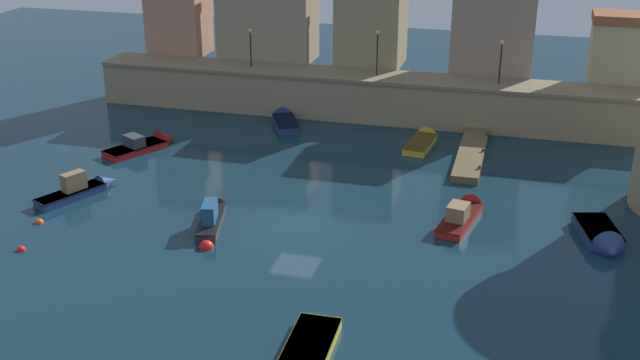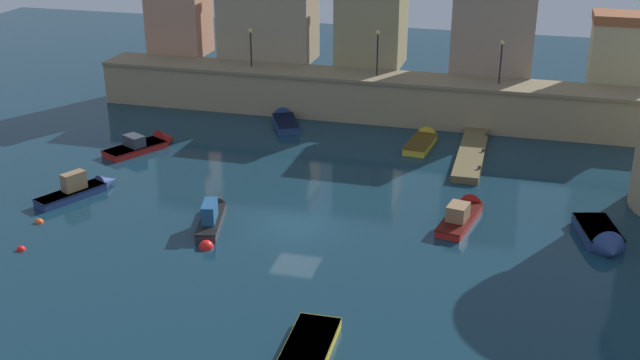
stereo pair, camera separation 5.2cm
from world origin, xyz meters
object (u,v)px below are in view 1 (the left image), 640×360
Objects in this scene: quay_lamp_2 at (501,55)px; moored_boat_2 at (423,140)px; moored_boat_4 at (602,238)px; mooring_buoy_2 at (21,250)px; moored_boat_1 at (284,120)px; moored_boat_6 at (147,144)px; quay_lamp_0 at (250,41)px; mooring_buoy_0 at (39,223)px; quay_lamp_1 at (377,46)px; moored_boat_0 at (82,188)px; mooring_buoy_1 at (206,247)px; moored_boat_7 at (464,212)px; moored_boat_3 at (213,214)px.

quay_lamp_2 is 8.63m from moored_boat_2.
quay_lamp_2 is 20.00m from moored_boat_4.
moored_boat_2 is at bearing -152.73° from moored_boat_4.
moored_boat_2 is 10.98× the size of mooring_buoy_2.
moored_boat_1 reaches higher than moored_boat_2.
moored_boat_1 is 0.86× the size of moored_boat_6.
moored_boat_2 is (14.63, -4.92, -5.19)m from quay_lamp_0.
moored_boat_6 is 11.52× the size of mooring_buoy_0.
quay_lamp_1 is (10.16, 0.00, 0.24)m from quay_lamp_0.
moored_boat_6 reaches higher than moored_boat_1.
moored_boat_0 is at bearing 128.50° from moored_boat_1.
moored_boat_6 is 12.04× the size of mooring_buoy_2.
moored_boat_6 is (-29.91, 7.20, -0.03)m from moored_boat_4.
moored_boat_1 is (-6.44, -3.31, -5.40)m from quay_lamp_1.
mooring_buoy_2 is (-3.30, -26.68, -5.48)m from quay_lamp_0.
moored_boat_0 is (-23.34, -19.37, -5.19)m from quay_lamp_2.
moored_boat_2 is at bearing -124.21° from moored_boat_1.
moored_boat_1 is 20.69m from mooring_buoy_1.
moored_boat_0 is 7.36m from mooring_buoy_2.
moored_boat_7 is 12.99× the size of mooring_buoy_2.
quay_lamp_2 is 33.81m from mooring_buoy_0.
moored_boat_6 is (-23.24, -10.91, -5.28)m from quay_lamp_2.
moored_boat_2 is 12.37m from moored_boat_7.
moored_boat_0 is 30.03m from moored_boat_4.
moored_boat_1 is 0.80× the size of moored_boat_7.
quay_lamp_1 reaches higher than mooring_buoy_2.
moored_boat_3 is at bearing -109.63° from moored_boat_6.
quay_lamp_0 is 3.82× the size of mooring_buoy_1.
moored_boat_3 is at bearing 158.46° from moored_boat_1.
quay_lamp_1 is 4.36× the size of mooring_buoy_1.
moored_boat_1 is at bearing 87.67° from moored_boat_2.
moored_boat_3 is (-9.61, -15.84, 0.15)m from moored_boat_2.
mooring_buoy_0 is (-23.64, -23.52, -5.60)m from quay_lamp_2.
moored_boat_7 is at bearing -114.83° from moored_boat_4.
quay_lamp_2 is 27.96m from mooring_buoy_1.
mooring_buoy_2 is (1.02, -3.16, 0.00)m from mooring_buoy_0.
moored_boat_0 is 0.90× the size of moored_boat_7.
moored_boat_2 reaches higher than mooring_buoy_2.
moored_boat_0 is at bearing 85.88° from mooring_buoy_0.
quay_lamp_1 is 1.07× the size of quay_lamp_2.
moored_boat_4 is at bearing 10.12° from mooring_buoy_0.
moored_boat_6 is (-18.54, -5.99, 0.03)m from moored_boat_2.
moored_boat_1 is 11.02m from moored_boat_2.
quay_lamp_0 reaches higher than moored_boat_1.
quay_lamp_2 reaches higher than mooring_buoy_1.
moored_boat_3 is at bearing -103.91° from quay_lamp_1.
mooring_buoy_2 is (-17.92, -21.76, -0.29)m from moored_boat_2.
moored_boat_3 is 7.17× the size of mooring_buoy_1.
mooring_buoy_1 is at bearing 160.29° from moored_boat_1.
mooring_buoy_0 is at bearing 177.98° from mooring_buoy_1.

